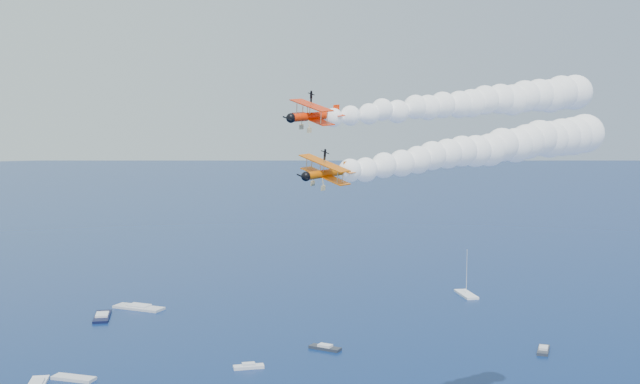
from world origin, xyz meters
name	(u,v)px	position (x,y,z in m)	size (l,w,h in m)	color
biplane_lead	(315,116)	(6.96, 32.71, 56.81)	(7.92, 8.89, 5.35)	#F62B05
biplane_trail	(327,173)	(-0.11, 14.16, 50.74)	(6.35, 7.12, 4.29)	#DB5B04
smoke_trail_lead	(465,103)	(32.01, 34.41, 58.68)	(49.71, 8.61, 9.36)	white
smoke_trail_trail	(482,150)	(24.33, 19.91, 52.61)	(48.64, 15.74, 9.36)	white
spectator_boats	(91,350)	(-8.41, 129.54, 0.35)	(227.14, 179.32, 0.70)	white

